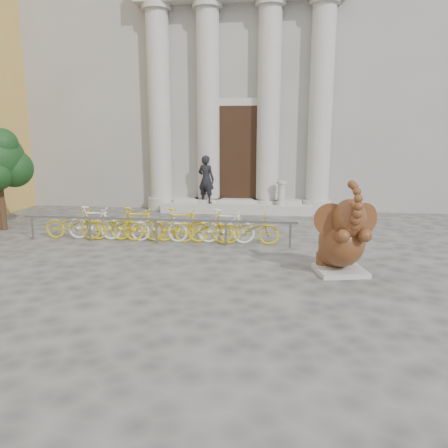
# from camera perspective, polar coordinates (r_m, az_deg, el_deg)

# --- Properties ---
(ground) EXTENTS (80.00, 80.00, 0.00)m
(ground) POSITION_cam_1_polar(r_m,az_deg,el_deg) (8.66, -4.41, -9.27)
(ground) COLOR #474442
(ground) RESTS_ON ground
(classical_building) EXTENTS (22.00, 10.70, 12.00)m
(classical_building) POSITION_cam_1_polar(r_m,az_deg,el_deg) (23.10, 3.14, 18.82)
(classical_building) COLOR gray
(classical_building) RESTS_ON ground
(entrance_steps) EXTENTS (6.00, 1.20, 0.36)m
(entrance_steps) POSITION_cam_1_polar(r_m,az_deg,el_deg) (17.64, 1.66, 2.15)
(entrance_steps) COLOR #A8A59E
(entrance_steps) RESTS_ON ground
(elephant_statue) EXTENTS (1.40, 1.67, 2.13)m
(elephant_statue) POSITION_cam_1_polar(r_m,az_deg,el_deg) (10.07, 15.22, -2.04)
(elephant_statue) COLOR #A8A59E
(elephant_statue) RESTS_ON ground
(bike_rack) EXTENTS (8.00, 0.53, 1.00)m
(bike_rack) POSITION_cam_1_polar(r_m,az_deg,el_deg) (12.87, -8.52, -0.08)
(bike_rack) COLOR slate
(bike_rack) RESTS_ON ground
(pedestrian) EXTENTS (0.81, 0.67, 1.92)m
(pedestrian) POSITION_cam_1_polar(r_m,az_deg,el_deg) (17.53, -2.36, 5.84)
(pedestrian) COLOR black
(pedestrian) RESTS_ON entrance_steps
(balustrade_post) EXTENTS (0.39, 0.39, 0.95)m
(balustrade_post) POSITION_cam_1_polar(r_m,az_deg,el_deg) (17.17, 7.50, 3.88)
(balustrade_post) COLOR #A8A59E
(balustrade_post) RESTS_ON entrance_steps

